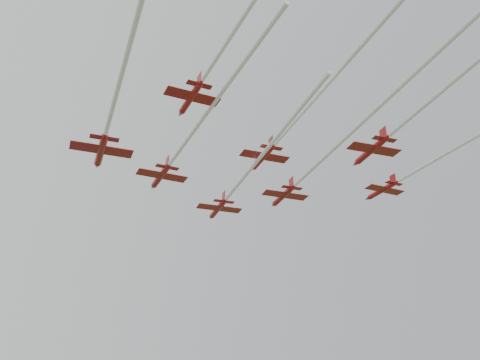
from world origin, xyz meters
TOP-DOWN VIEW (x-y plane):
  - jet_lead at (7.43, -0.36)m, footprint 21.20×54.27m
  - jet_row2_left at (-8.06, -5.08)m, footprint 16.75×54.88m
  - jet_row2_right at (13.26, -17.20)m, footprint 23.90×63.66m
  - jet_row3_left at (-23.98, -11.92)m, footprint 20.35×54.18m
  - jet_row3_mid at (1.54, -22.07)m, footprint 18.57×50.40m
  - jet_row3_right at (25.78, -35.54)m, footprint 18.08×66.80m
  - jet_row4_left at (-17.97, -31.18)m, footprint 15.74×53.02m
  - jet_row4_right at (9.53, -42.08)m, footprint 23.64×61.12m

SIDE VIEW (x-z plane):
  - jet_row3_left at x=-23.98m, z-range 49.77..52.73m
  - jet_row4_right at x=9.53m, z-range 50.42..53.06m
  - jet_row3_right at x=25.78m, z-range 50.98..53.33m
  - jet_lead at x=7.43m, z-range 51.44..54.26m
  - jet_row2_right at x=13.26m, z-range 51.94..54.72m
  - jet_row3_mid at x=1.54m, z-range 52.53..55.12m
  - jet_row2_left at x=-8.06m, z-range 52.43..55.26m
  - jet_row4_left at x=-17.97m, z-range 52.78..55.20m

